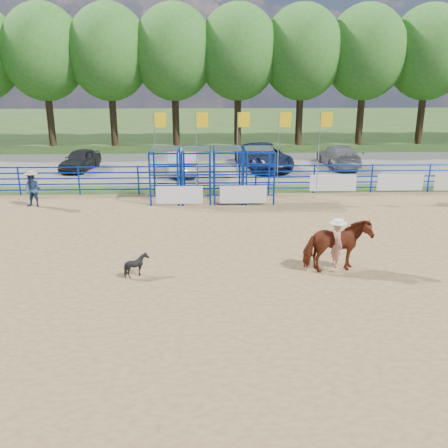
{
  "coord_description": "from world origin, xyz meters",
  "views": [
    {
      "loc": [
        -2.45,
        -14.93,
        6.49
      ],
      "look_at": [
        -1.93,
        1.0,
        1.3
      ],
      "focal_mm": 40.0,
      "sensor_mm": 36.0,
      "label": 1
    }
  ],
  "objects_px": {
    "calf": "(137,265)",
    "spectator_cowboy": "(33,189)",
    "car_c": "(263,156)",
    "horse_and_rider": "(337,244)",
    "car_d": "(339,156)",
    "car_b": "(181,160)",
    "car_a": "(80,160)"
  },
  "relations": [
    {
      "from": "calf",
      "to": "spectator_cowboy",
      "type": "relative_size",
      "value": 0.45
    },
    {
      "from": "calf",
      "to": "car_c",
      "type": "bearing_deg",
      "value": -9.02
    },
    {
      "from": "horse_and_rider",
      "to": "car_d",
      "type": "height_order",
      "value": "horse_and_rider"
    },
    {
      "from": "car_d",
      "to": "calf",
      "type": "bearing_deg",
      "value": 55.64
    },
    {
      "from": "calf",
      "to": "car_b",
      "type": "xyz_separation_m",
      "value": [
        0.61,
        15.5,
        0.41
      ]
    },
    {
      "from": "calf",
      "to": "car_d",
      "type": "bearing_deg",
      "value": -21.96
    },
    {
      "from": "car_b",
      "to": "car_d",
      "type": "distance_m",
      "value": 10.27
    },
    {
      "from": "calf",
      "to": "car_d",
      "type": "distance_m",
      "value": 20.24
    },
    {
      "from": "horse_and_rider",
      "to": "car_a",
      "type": "relative_size",
      "value": 0.66
    },
    {
      "from": "spectator_cowboy",
      "to": "car_d",
      "type": "relative_size",
      "value": 0.35
    },
    {
      "from": "car_b",
      "to": "car_d",
      "type": "bearing_deg",
      "value": -178.42
    },
    {
      "from": "horse_and_rider",
      "to": "car_c",
      "type": "distance_m",
      "value": 16.62
    },
    {
      "from": "car_c",
      "to": "car_d",
      "type": "distance_m",
      "value": 4.95
    },
    {
      "from": "spectator_cowboy",
      "to": "car_a",
      "type": "bearing_deg",
      "value": 89.12
    },
    {
      "from": "horse_and_rider",
      "to": "spectator_cowboy",
      "type": "bearing_deg",
      "value": 146.85
    },
    {
      "from": "calf",
      "to": "car_d",
      "type": "xyz_separation_m",
      "value": [
        10.75,
        17.14,
        0.32
      ]
    },
    {
      "from": "horse_and_rider",
      "to": "spectator_cowboy",
      "type": "xyz_separation_m",
      "value": [
        -12.23,
        7.99,
        -0.11
      ]
    },
    {
      "from": "car_b",
      "to": "car_c",
      "type": "height_order",
      "value": "car_b"
    },
    {
      "from": "horse_and_rider",
      "to": "car_a",
      "type": "height_order",
      "value": "horse_and_rider"
    },
    {
      "from": "car_a",
      "to": "car_c",
      "type": "distance_m",
      "value": 11.55
    },
    {
      "from": "car_b",
      "to": "car_c",
      "type": "relative_size",
      "value": 0.86
    },
    {
      "from": "calf",
      "to": "car_a",
      "type": "distance_m",
      "value": 17.57
    },
    {
      "from": "calf",
      "to": "car_a",
      "type": "relative_size",
      "value": 0.2
    },
    {
      "from": "car_b",
      "to": "car_c",
      "type": "distance_m",
      "value": 5.36
    },
    {
      "from": "horse_and_rider",
      "to": "car_c",
      "type": "relative_size",
      "value": 0.45
    },
    {
      "from": "car_b",
      "to": "calf",
      "type": "bearing_deg",
      "value": 80.15
    },
    {
      "from": "calf",
      "to": "car_b",
      "type": "distance_m",
      "value": 15.52
    },
    {
      "from": "car_a",
      "to": "spectator_cowboy",
      "type": "bearing_deg",
      "value": -79.94
    },
    {
      "from": "car_a",
      "to": "car_c",
      "type": "height_order",
      "value": "car_c"
    },
    {
      "from": "calf",
      "to": "car_c",
      "type": "height_order",
      "value": "car_c"
    },
    {
      "from": "calf",
      "to": "car_c",
      "type": "distance_m",
      "value": 17.74
    },
    {
      "from": "calf",
      "to": "car_c",
      "type": "xyz_separation_m",
      "value": [
        5.82,
        16.76,
        0.39
      ]
    }
  ]
}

